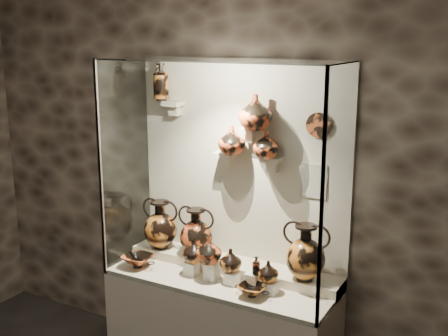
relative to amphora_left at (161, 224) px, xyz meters
The scene contains 36 objects.
wall_back 0.82m from the amphora_left, 16.71° to the left, with size 5.00×0.02×3.20m, color #2D241C.
plinth 0.94m from the amphora_left, 12.00° to the right, with size 1.70×0.60×0.80m, color beige.
front_tier 0.70m from the amphora_left, 12.00° to the right, with size 1.68×0.58×0.03m, color beige.
rear_tier 0.67m from the amphora_left, ahead, with size 1.70×0.25×0.10m, color beige.
back_panel 0.82m from the amphora_left, 16.28° to the left, with size 1.70×0.03×1.60m, color beige.
glass_front 0.91m from the amphora_left, 34.48° to the right, with size 1.70×0.01×1.60m, color white.
glass_left 0.57m from the amphora_left, 149.12° to the right, with size 0.01×0.60×1.60m, color white.
glass_right 1.56m from the amphora_left, ahead, with size 0.01×0.60×1.60m, color white.
glass_top 1.45m from the amphora_left, 12.00° to the right, with size 1.70×0.60×0.01m, color white.
frame_post_left 0.69m from the amphora_left, 117.06° to the right, with size 0.02×0.02×1.60m, color gray.
frame_post_right 1.60m from the amphora_left, 16.10° to the right, with size 0.02×0.02×1.60m, color gray.
pedestal_a 0.49m from the amphora_left, 24.33° to the right, with size 0.09×0.09×0.10m, color silver.
pedestal_b 0.64m from the amphora_left, 17.65° to the right, with size 0.09×0.09×0.13m, color silver.
pedestal_c 0.80m from the amphora_left, 13.79° to the right, with size 0.09×0.09×0.09m, color silver.
pedestal_d 0.95m from the amphora_left, 11.42° to the right, with size 0.09×0.09×0.12m, color silver.
pedestal_e 1.08m from the amphora_left, ahead, with size 0.09×0.09×0.08m, color silver.
bracket_ul 0.96m from the amphora_left, 55.37° to the left, with size 0.14×0.12×0.04m, color beige.
bracket_ca 0.81m from the amphora_left, 11.57° to the left, with size 0.14×0.12×0.04m, color beige.
bracket_cb 1.09m from the amphora_left, ahead, with size 0.10×0.12×0.04m, color beige.
bracket_cc 1.09m from the amphora_left, ahead, with size 0.14×0.12×0.04m, color beige.
amphora_left is the anchor object (origin of this frame).
amphora_mid 0.33m from the amphora_left, ahead, with size 0.30×0.30×0.38m, color #C14B22, non-canonical shape.
amphora_right 1.22m from the amphora_left, ahead, with size 0.32×0.32×0.40m, color #AC6121, non-canonical shape.
jug_a 0.47m from the amphora_left, 22.69° to the right, with size 0.17×0.17×0.18m, color #AC6121.
jug_b 0.60m from the amphora_left, 19.36° to the right, with size 0.19×0.19×0.19m, color #C14B22.
jug_c 0.75m from the amphora_left, 13.06° to the right, with size 0.16×0.16×0.17m, color #AC6121.
jug_e 1.04m from the amphora_left, ahead, with size 0.14×0.14×0.15m, color #AC6121.
lekythos_small 0.96m from the amphora_left, 11.88° to the right, with size 0.06×0.06×0.15m, color #C14B22, non-canonical shape.
kylix_left 0.34m from the amphora_left, 96.34° to the right, with size 0.29×0.24×0.12m, color #C14B22, non-canonical shape.
kylix_right 1.02m from the amphora_left, 16.76° to the right, with size 0.24×0.21×0.10m, color #AC6121, non-canonical shape.
lekythos_tall 1.14m from the amphora_left, 104.61° to the left, with size 0.13×0.13×0.32m, color #AC6121, non-canonical shape.
ovoid_vase_a 0.95m from the amphora_left, ahead, with size 0.20×0.20×0.21m, color #C14B22.
ovoid_vase_b 1.24m from the amphora_left, ahead, with size 0.24×0.24×0.25m, color #C14B22.
ovoid_vase_c 1.14m from the amphora_left, ahead, with size 0.19×0.19×0.19m, color #C14B22.
wall_plate 1.51m from the amphora_left, ahead, with size 0.17×0.17×0.02m, color #9B451E.
info_placard 1.30m from the amphora_left, ahead, with size 0.18×0.01×0.24m, color beige.
Camera 1 is at (1.86, -1.13, 2.56)m, focal length 45.00 mm.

